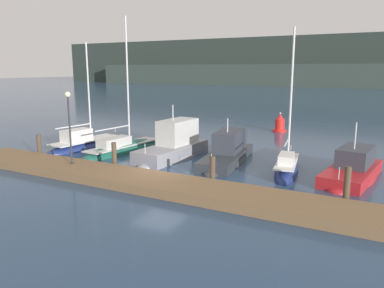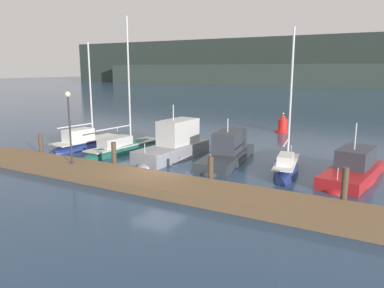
% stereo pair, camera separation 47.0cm
% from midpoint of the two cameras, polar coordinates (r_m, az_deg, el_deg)
% --- Properties ---
extents(ground_plane, '(400.00, 400.00, 0.00)m').
position_cam_midpoint_polar(ground_plane, '(20.78, -4.58, -5.10)').
color(ground_plane, navy).
extents(dock, '(25.37, 2.80, 0.45)m').
position_cam_midpoint_polar(dock, '(19.52, -7.11, -5.56)').
color(dock, brown).
rests_on(dock, ground).
extents(mooring_pile_0, '(0.28, 0.28, 1.59)m').
position_cam_midpoint_polar(mooring_pile_0, '(27.05, -21.57, -0.25)').
color(mooring_pile_0, '#4C3D2D').
rests_on(mooring_pile_0, ground).
extents(mooring_pile_1, '(0.28, 0.28, 1.65)m').
position_cam_midpoint_polar(mooring_pile_1, '(22.54, -11.22, -1.79)').
color(mooring_pile_1, '#4C3D2D').
rests_on(mooring_pile_1, ground).
extents(mooring_pile_2, '(0.28, 0.28, 1.54)m').
position_cam_midpoint_polar(mooring_pile_2, '(19.13, 3.56, -4.14)').
color(mooring_pile_2, '#4C3D2D').
rests_on(mooring_pile_2, ground).
extents(mooring_pile_3, '(0.28, 0.28, 1.80)m').
position_cam_midpoint_polar(mooring_pile_3, '(17.43, 22.92, -6.17)').
color(mooring_pile_3, '#4C3D2D').
rests_on(mooring_pile_3, ground).
extents(sailboat_berth_1, '(2.65, 6.89, 8.37)m').
position_cam_midpoint_polar(sailboat_berth_1, '(29.59, -15.31, -0.12)').
color(sailboat_berth_1, navy).
rests_on(sailboat_berth_1, ground).
extents(sailboat_berth_2, '(2.43, 7.89, 10.18)m').
position_cam_midpoint_polar(sailboat_berth_2, '(27.45, -9.77, -0.91)').
color(sailboat_berth_2, '#195647').
rests_on(sailboat_berth_2, ground).
extents(motorboat_berth_3, '(2.71, 6.93, 4.08)m').
position_cam_midpoint_polar(motorboat_berth_3, '(25.20, -2.25, -0.92)').
color(motorboat_berth_3, gray).
rests_on(motorboat_berth_3, ground).
extents(motorboat_berth_4, '(3.09, 7.70, 3.45)m').
position_cam_midpoint_polar(motorboat_berth_4, '(24.20, 5.92, -2.01)').
color(motorboat_berth_4, '#2D3338').
rests_on(motorboat_berth_4, ground).
extents(sailboat_berth_5, '(2.06, 5.28, 8.79)m').
position_cam_midpoint_polar(sailboat_berth_5, '(22.15, 14.74, -4.01)').
color(sailboat_berth_5, navy).
rests_on(sailboat_berth_5, ground).
extents(motorboat_berth_6, '(3.13, 6.63, 3.60)m').
position_cam_midpoint_polar(motorboat_berth_6, '(22.14, 23.77, -4.27)').
color(motorboat_berth_6, red).
rests_on(motorboat_berth_6, ground).
extents(channel_buoy, '(1.34, 1.34, 1.83)m').
position_cam_midpoint_polar(channel_buoy, '(36.45, 14.03, 2.85)').
color(channel_buoy, red).
rests_on(channel_buoy, ground).
extents(dock_lamppost, '(0.32, 0.32, 4.18)m').
position_cam_midpoint_polar(dock_lamppost, '(22.49, -17.66, 4.09)').
color(dock_lamppost, '#2D2D33').
rests_on(dock_lamppost, dock).
extents(hillside_backdrop, '(240.00, 23.00, 16.65)m').
position_cam_midpoint_polar(hillside_backdrop, '(136.03, 23.70, 11.25)').
color(hillside_backdrop, '#28332D').
rests_on(hillside_backdrop, ground).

